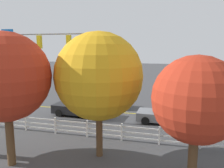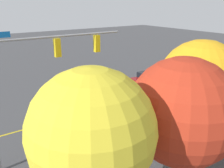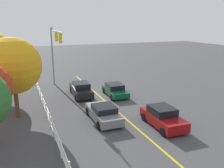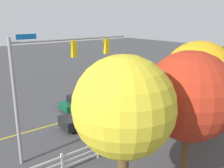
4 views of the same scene
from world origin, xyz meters
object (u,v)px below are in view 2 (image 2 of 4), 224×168
tree_3 (182,112)px  car_2 (157,96)px  car_0 (85,116)px  tree_0 (200,82)px  car_3 (150,79)px  car_1 (79,98)px  tree_2 (92,132)px

tree_3 → car_2: bearing=-130.8°
car_2 → car_0: bearing=0.2°
tree_0 → tree_3: bearing=27.6°
car_3 → tree_0: tree_0 is taller
tree_0 → tree_3: (4.05, 2.11, 0.09)m
car_1 → car_0: bearing=-108.1°
tree_2 → tree_3: 3.94m
car_0 → tree_2: size_ratio=0.71×
car_2 → tree_3: tree_3 is taller
car_0 → car_2: bearing=-176.9°
car_0 → car_2: (-7.34, 0.03, -0.08)m
car_3 → tree_3: bearing=-127.5°
car_2 → tree_0: bearing=62.7°
car_3 → tree_0: (6.23, 10.51, 3.72)m
car_0 → tree_3: tree_3 is taller
car_2 → car_1: bearing=-30.0°
tree_3 → tree_0: bearing=-152.4°
car_1 → car_3: (-8.75, -0.40, 0.08)m
car_2 → tree_3: (7.51, 8.70, 3.89)m
car_2 → tree_0: 8.36m
car_1 → tree_0: bearing=-72.8°
tree_0 → tree_2: size_ratio=0.99×
car_1 → tree_3: 12.92m
tree_3 → car_1: bearing=-97.1°
car_0 → tree_3: (0.17, 8.73, 3.81)m
car_2 → tree_0: (3.46, 6.59, 3.80)m
car_3 → tree_3: size_ratio=0.64×
car_0 → tree_0: bearing=123.8°
car_2 → tree_2: (11.43, 8.41, 4.15)m
tree_3 → car_3: bearing=-129.2°
car_0 → tree_0: (-3.88, 6.62, 3.72)m
car_1 → tree_0: (-2.52, 10.11, 3.80)m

